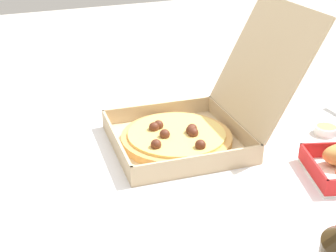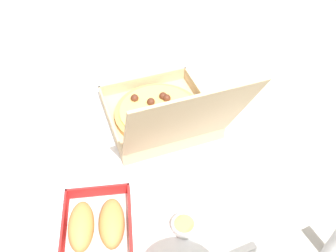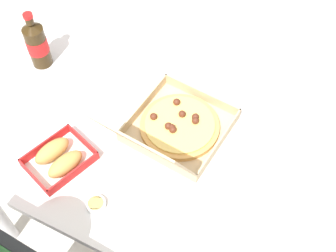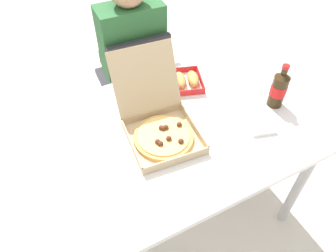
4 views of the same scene
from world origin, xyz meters
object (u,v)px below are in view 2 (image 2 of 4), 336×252
pizza_box_open (162,114)px  napkin_pile (5,128)px  bread_side_box (97,226)px  dipping_sauce_cup (184,225)px

pizza_box_open → napkin_pile: (0.41, -0.17, -0.03)m
bread_side_box → napkin_pile: bearing=-70.8°
bread_side_box → dipping_sauce_cup: (-0.18, 0.07, -0.01)m
dipping_sauce_cup → bread_side_box: bearing=-22.9°
napkin_pile → dipping_sauce_cup: 0.58m
napkin_pile → dipping_sauce_cup: same height
pizza_box_open → napkin_pile: pizza_box_open is taller
bread_side_box → dipping_sauce_cup: bread_side_box is taller
pizza_box_open → napkin_pile: bearing=-22.6°
pizza_box_open → napkin_pile: 0.45m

